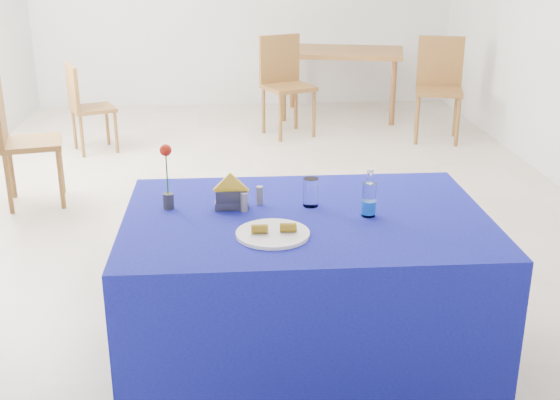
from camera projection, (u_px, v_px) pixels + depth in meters
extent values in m
plane|color=beige|center=(257.00, 201.00, 5.44)|extent=(7.00, 7.00, 0.00)
plane|color=silver|center=(313.00, 159.00, 1.68)|extent=(5.00, 0.00, 5.00)
cylinder|color=white|center=(273.00, 234.00, 2.87)|extent=(0.30, 0.30, 0.01)
cylinder|color=white|center=(311.00, 192.00, 3.17)|extent=(0.07, 0.07, 0.13)
cylinder|color=gray|center=(244.00, 202.00, 3.11)|extent=(0.03, 0.03, 0.08)
cylinder|color=slate|center=(260.00, 195.00, 3.20)|extent=(0.03, 0.03, 0.08)
cube|color=navy|center=(305.00, 292.00, 3.22)|extent=(1.60, 1.10, 0.76)
cylinder|color=silver|center=(369.00, 200.00, 3.05)|extent=(0.06, 0.06, 0.15)
cylinder|color=blue|center=(369.00, 207.00, 3.06)|extent=(0.06, 0.06, 0.06)
cylinder|color=white|center=(370.00, 178.00, 3.02)|extent=(0.03, 0.03, 0.05)
cylinder|color=white|center=(370.00, 171.00, 3.01)|extent=(0.03, 0.03, 0.01)
cube|color=#3C3C42|center=(232.00, 205.00, 3.15)|extent=(0.15, 0.06, 0.03)
cube|color=#333338|center=(232.00, 201.00, 3.12)|extent=(0.14, 0.01, 0.09)
cube|color=#343439|center=(231.00, 197.00, 3.16)|extent=(0.14, 0.01, 0.09)
cube|color=yellow|center=(231.00, 190.00, 3.12)|extent=(0.16, 0.02, 0.16)
cylinder|color=#29292E|center=(169.00, 201.00, 3.15)|extent=(0.05, 0.05, 0.07)
cylinder|color=#1A5E17|center=(167.00, 177.00, 3.11)|extent=(0.01, 0.01, 0.22)
sphere|color=#AF180B|center=(166.00, 150.00, 3.07)|extent=(0.05, 0.05, 0.05)
cube|color=olive|center=(341.00, 52.00, 7.87)|extent=(1.53, 1.17, 0.05)
cylinder|color=olive|center=(284.00, 89.00, 7.76)|extent=(0.06, 0.06, 0.71)
cylinder|color=brown|center=(393.00, 93.00, 7.59)|extent=(0.06, 0.06, 0.71)
cylinder|color=brown|center=(292.00, 78.00, 8.41)|extent=(0.06, 0.06, 0.71)
cylinder|color=olive|center=(393.00, 81.00, 8.23)|extent=(0.06, 0.06, 0.71)
cylinder|color=brown|center=(280.00, 118.00, 6.99)|extent=(0.04, 0.04, 0.48)
cylinder|color=brown|center=(314.00, 114.00, 7.15)|extent=(0.04, 0.04, 0.48)
cylinder|color=brown|center=(264.00, 110.00, 7.31)|extent=(0.04, 0.04, 0.48)
cylinder|color=brown|center=(296.00, 107.00, 7.47)|extent=(0.04, 0.04, 0.48)
cube|color=brown|center=(289.00, 88.00, 7.14)|extent=(0.59, 0.59, 0.04)
cube|color=brown|center=(279.00, 59.00, 7.22)|extent=(0.43, 0.21, 0.49)
cylinder|color=brown|center=(417.00, 120.00, 6.88)|extent=(0.04, 0.04, 0.49)
cylinder|color=brown|center=(458.00, 122.00, 6.82)|extent=(0.04, 0.04, 0.49)
cylinder|color=brown|center=(417.00, 112.00, 7.24)|extent=(0.04, 0.04, 0.49)
cylinder|color=brown|center=(456.00, 113.00, 7.18)|extent=(0.04, 0.04, 0.49)
cube|color=brown|center=(439.00, 91.00, 6.94)|extent=(0.55, 0.55, 0.04)
cube|color=brown|center=(440.00, 61.00, 7.04)|extent=(0.45, 0.16, 0.50)
cylinder|color=brown|center=(61.00, 179.00, 5.21)|extent=(0.04, 0.04, 0.46)
cylinder|color=brown|center=(61.00, 165.00, 5.55)|extent=(0.04, 0.04, 0.46)
cylinder|color=brown|center=(8.00, 184.00, 5.12)|extent=(0.04, 0.04, 0.46)
cylinder|color=brown|center=(12.00, 169.00, 5.45)|extent=(0.04, 0.04, 0.46)
cube|color=brown|center=(32.00, 143.00, 5.25)|extent=(0.51, 0.51, 0.04)
cube|color=brown|center=(0.00, 112.00, 5.11)|extent=(0.13, 0.43, 0.47)
cylinder|color=brown|center=(116.00, 132.00, 6.62)|extent=(0.03, 0.03, 0.40)
cylinder|color=brown|center=(107.00, 125.00, 6.88)|extent=(0.03, 0.03, 0.40)
cylinder|color=brown|center=(82.00, 137.00, 6.48)|extent=(0.03, 0.03, 0.40)
cylinder|color=brown|center=(74.00, 129.00, 6.74)|extent=(0.03, 0.03, 0.40)
cube|color=brown|center=(93.00, 109.00, 6.61)|extent=(0.49, 0.49, 0.04)
cube|color=brown|center=(73.00, 87.00, 6.46)|extent=(0.18, 0.36, 0.41)
cylinder|color=gold|center=(259.00, 229.00, 2.85)|extent=(0.07, 0.04, 0.04)
cylinder|color=beige|center=(268.00, 229.00, 2.85)|extent=(0.00, 0.03, 0.03)
cylinder|color=gold|center=(288.00, 227.00, 2.86)|extent=(0.07, 0.04, 0.04)
cylinder|color=beige|center=(296.00, 227.00, 2.86)|extent=(0.01, 0.03, 0.03)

